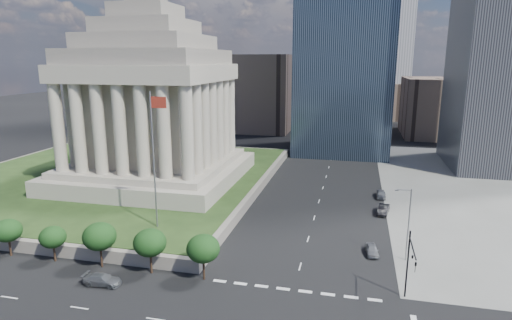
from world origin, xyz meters
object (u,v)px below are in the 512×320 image
(suv_grey, at_px, (102,280))
(parked_sedan_near, at_px, (372,250))
(flagpole, at_px, (154,153))
(traffic_signal_ne, at_px, (410,261))
(parked_sedan_far, at_px, (381,194))
(war_memorial, at_px, (151,84))
(parked_sedan_mid, at_px, (383,210))
(street_lamp_north, at_px, (408,220))

(suv_grey, xyz_separation_m, parked_sedan_near, (31.48, 15.96, -0.00))
(flagpole, bearing_deg, traffic_signal_ne, -16.71)
(flagpole, relative_size, parked_sedan_far, 4.62)
(flagpole, xyz_separation_m, suv_grey, (-0.49, -14.06, -12.44))
(war_memorial, xyz_separation_m, flagpole, (12.17, -24.00, -8.29))
(traffic_signal_ne, distance_m, parked_sedan_near, 13.46)
(flagpole, distance_m, suv_grey, 18.78)
(parked_sedan_mid, xyz_separation_m, parked_sedan_far, (0.00, 9.16, -0.05))
(flagpole, relative_size, street_lamp_north, 2.00)
(suv_grey, height_order, parked_sedan_far, parked_sedan_far)
(traffic_signal_ne, relative_size, parked_sedan_mid, 1.67)
(traffic_signal_ne, bearing_deg, street_lamp_north, 85.81)
(street_lamp_north, bearing_deg, suv_grey, -157.10)
(flagpole, height_order, parked_sedan_far, flagpole)
(war_memorial, relative_size, street_lamp_north, 3.90)
(flagpole, height_order, street_lamp_north, flagpole)
(parked_sedan_mid, height_order, parked_sedan_far, parked_sedan_mid)
(parked_sedan_near, bearing_deg, war_memorial, 146.83)
(parked_sedan_near, bearing_deg, parked_sedan_far, 78.79)
(parked_sedan_near, distance_m, parked_sedan_mid, 17.03)
(street_lamp_north, relative_size, parked_sedan_far, 2.31)
(parked_sedan_near, height_order, parked_sedan_far, parked_sedan_far)
(flagpole, xyz_separation_m, parked_sedan_near, (30.98, 1.91, -12.45))
(suv_grey, height_order, parked_sedan_mid, parked_sedan_mid)
(traffic_signal_ne, height_order, suv_grey, traffic_signal_ne)
(traffic_signal_ne, relative_size, parked_sedan_far, 1.85)
(suv_grey, xyz_separation_m, parked_sedan_far, (33.82, 41.99, 0.06))
(suv_grey, height_order, parked_sedan_near, suv_grey)
(flagpole, xyz_separation_m, traffic_signal_ne, (34.33, -10.30, -7.86))
(street_lamp_north, relative_size, parked_sedan_near, 2.55)
(war_memorial, relative_size, suv_grey, 8.40)
(flagpole, distance_m, traffic_signal_ne, 36.69)
(flagpole, xyz_separation_m, parked_sedan_far, (33.33, 27.93, -12.38))
(parked_sedan_near, height_order, parked_sedan_mid, parked_sedan_mid)
(street_lamp_north, xyz_separation_m, parked_sedan_far, (-1.83, 26.93, -4.92))
(parked_sedan_mid, bearing_deg, suv_grey, -126.02)
(parked_sedan_far, bearing_deg, flagpole, -139.78)
(war_memorial, relative_size, parked_sedan_far, 9.01)
(parked_sedan_mid, bearing_deg, traffic_signal_ne, -78.19)
(flagpole, distance_m, parked_sedan_mid, 40.19)
(war_memorial, distance_m, parked_sedan_far, 50.13)
(parked_sedan_near, relative_size, parked_sedan_far, 0.91)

